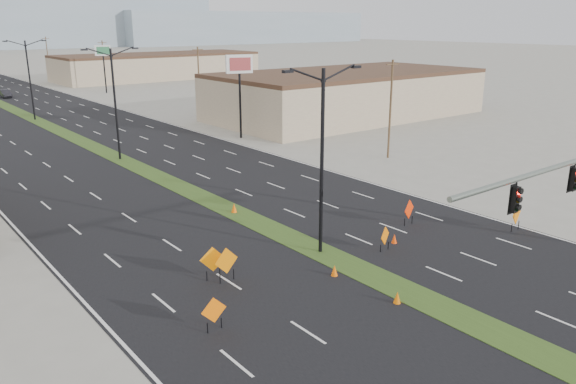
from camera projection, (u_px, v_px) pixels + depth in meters
ground at (523, 346)px, 22.06m from camera, size 600.00×600.00×0.00m
building_se_near at (347, 96)px, 75.22m from camera, size 36.00×18.00×5.50m
building_se_far at (158, 67)px, 126.42m from camera, size 44.00×16.00×5.00m
mesa_east at (240, 27)px, 343.92m from camera, size 160.00×50.00×18.00m
streetlight_0 at (322, 157)px, 29.49m from camera, size 5.15×0.24×10.02m
streetlight_1 at (115, 101)px, 50.49m from camera, size 5.15×0.24×10.02m
streetlight_2 at (30, 78)px, 71.49m from camera, size 5.15×0.24×10.02m
utility_pole_0 at (390, 108)px, 51.34m from camera, size 1.60×0.20×9.00m
utility_pole_1 at (199, 79)px, 77.59m from camera, size 1.60×0.20×9.00m
utility_pole_2 at (104, 65)px, 103.84m from camera, size 1.60×0.20×9.00m
utility_pole_3 at (48, 56)px, 130.09m from camera, size 1.60×0.20×9.00m
car_mid at (5, 94)px, 94.42m from camera, size 1.39×3.89×1.28m
construction_sign_0 at (214, 311)px, 22.91m from camera, size 1.14×0.13×1.52m
construction_sign_1 at (213, 260)px, 27.52m from camera, size 1.20×0.52×1.71m
construction_sign_2 at (226, 262)px, 27.23m from camera, size 1.34×0.11×1.79m
construction_sign_3 at (385, 237)px, 31.02m from camera, size 1.02×0.41×1.43m
construction_sign_4 at (409, 210)px, 34.95m from camera, size 1.21×0.37×1.66m
construction_sign_5 at (517, 215)px, 33.92m from camera, size 1.31×0.31×1.78m
cone_0 at (397, 298)px, 25.32m from camera, size 0.43×0.43×0.57m
cone_1 at (334, 271)px, 28.07m from camera, size 0.46×0.46×0.58m
cone_2 at (394, 239)px, 32.23m from camera, size 0.42×0.42×0.56m
cone_3 at (234, 208)px, 37.35m from camera, size 0.40×0.40×0.66m
pole_sign_east_near at (239, 71)px, 59.70m from camera, size 2.89×1.15×8.92m
pole_sign_east_far at (103, 55)px, 98.95m from camera, size 2.67×1.26×8.32m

